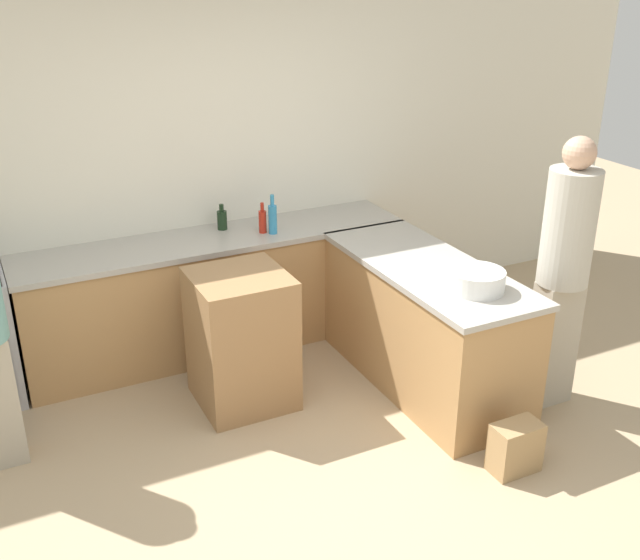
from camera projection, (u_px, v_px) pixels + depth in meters
ground_plane at (337, 493)px, 4.18m from camera, size 14.00×14.00×0.00m
wall_back at (196, 164)px, 5.50m from camera, size 8.00×0.06×2.70m
counter_back at (218, 292)px, 5.60m from camera, size 2.87×0.61×0.89m
counter_peninsula at (424, 325)px, 5.11m from camera, size 0.69×1.73×0.89m
island_table at (242, 339)px, 4.88m from camera, size 0.60×0.60×0.91m
mixing_bowl at (477, 280)px, 4.53m from camera, size 0.34×0.34×0.13m
wine_bottle_dark at (222, 219)px, 5.54m from camera, size 0.07×0.07×0.19m
hot_sauce_bottle at (263, 221)px, 5.47m from camera, size 0.06×0.06×0.23m
dish_soap_bottle at (273, 218)px, 5.45m from camera, size 0.06×0.06×0.29m
person_at_peninsula at (564, 265)px, 4.68m from camera, size 0.32×0.32×1.79m
paper_bag at (515, 448)px, 4.31m from camera, size 0.29×0.17×0.31m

